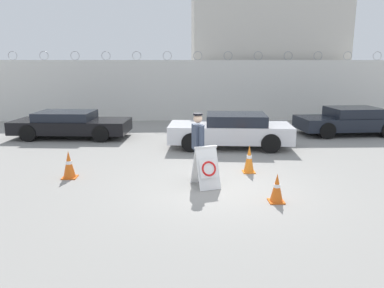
% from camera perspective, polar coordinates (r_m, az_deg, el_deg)
% --- Properties ---
extents(ground_plane, '(90.00, 90.00, 0.00)m').
position_cam_1_polar(ground_plane, '(9.58, 4.01, -6.45)').
color(ground_plane, gray).
extents(perimeter_wall, '(36.00, 0.30, 3.65)m').
position_cam_1_polar(perimeter_wall, '(20.25, 0.87, 8.17)').
color(perimeter_wall, silver).
rests_on(perimeter_wall, ground_plane).
extents(building_block, '(8.82, 5.16, 7.18)m').
position_cam_1_polar(building_block, '(24.29, 10.86, 13.33)').
color(building_block, beige).
rests_on(building_block, ground_plane).
extents(barricade_sign, '(0.76, 0.87, 1.05)m').
position_cam_1_polar(barricade_sign, '(9.40, 2.17, -3.49)').
color(barricade_sign, white).
rests_on(barricade_sign, ground_plane).
extents(security_guard, '(0.37, 0.68, 1.81)m').
position_cam_1_polar(security_guard, '(9.75, 0.91, 0.10)').
color(security_guard, '#232838').
rests_on(security_guard, ground_plane).
extents(traffic_cone_near, '(0.34, 0.34, 0.66)m').
position_cam_1_polar(traffic_cone_near, '(8.63, 12.80, -6.57)').
color(traffic_cone_near, orange).
rests_on(traffic_cone_near, ground_plane).
extents(traffic_cone_mid, '(0.34, 0.34, 0.80)m').
position_cam_1_polar(traffic_cone_mid, '(10.76, 8.70, -2.26)').
color(traffic_cone_mid, orange).
rests_on(traffic_cone_mid, ground_plane).
extents(traffic_cone_far, '(0.39, 0.39, 0.75)m').
position_cam_1_polar(traffic_cone_far, '(10.67, -18.25, -3.00)').
color(traffic_cone_far, orange).
rests_on(traffic_cone_far, ground_plane).
extents(parked_car_front_coupe, '(4.82, 2.21, 1.09)m').
position_cam_1_polar(parked_car_front_coupe, '(16.37, -18.02, 2.92)').
color(parked_car_front_coupe, black).
rests_on(parked_car_front_coupe, ground_plane).
extents(parked_car_rear_sedan, '(4.60, 2.25, 1.24)m').
position_cam_1_polar(parked_car_rear_sedan, '(13.87, 5.96, 2.12)').
color(parked_car_rear_sedan, black).
rests_on(parked_car_rear_sedan, ground_plane).
extents(parked_car_far_side, '(4.43, 2.17, 1.17)m').
position_cam_1_polar(parked_car_far_side, '(17.64, 22.82, 3.30)').
color(parked_car_far_side, black).
rests_on(parked_car_far_side, ground_plane).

